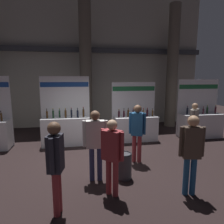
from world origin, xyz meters
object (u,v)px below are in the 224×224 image
object	(u,v)px
visitor_2	(112,151)
visitor_0	(56,161)
visitor_1	(95,139)
exhibitor_booth_1	(66,128)
exhibitor_booth_3	(200,123)
visitor_4	(194,121)
visitor_6	(137,128)
exhibitor_booth_2	(135,126)
trash_bin	(124,166)
visitor_3	(191,149)

from	to	relation	value
visitor_2	visitor_0	bearing A→B (deg)	65.17
visitor_0	visitor_1	distance (m)	1.39
visitor_0	exhibitor_booth_1	bearing A→B (deg)	12.00
exhibitor_booth_3	visitor_4	bearing A→B (deg)	-132.15
exhibitor_booth_3	visitor_6	size ratio (longest dim) A/B	1.40
exhibitor_booth_2	visitor_6	bearing A→B (deg)	-105.25
exhibitor_booth_1	trash_bin	world-z (taller)	exhibitor_booth_1
exhibitor_booth_1	visitor_1	xyz separation A→B (m)	(0.83, -2.92, 0.41)
visitor_4	exhibitor_booth_1	bearing A→B (deg)	-57.11
exhibitor_booth_3	visitor_0	xyz separation A→B (m)	(-5.55, -4.00, 0.44)
visitor_0	visitor_6	world-z (taller)	visitor_0
exhibitor_booth_2	visitor_4	distance (m)	2.20
exhibitor_booth_2	visitor_0	distance (m)	4.91
visitor_2	visitor_3	bearing A→B (deg)	-145.63
exhibitor_booth_2	visitor_4	size ratio (longest dim) A/B	1.43
exhibitor_booth_1	visitor_1	bearing A→B (deg)	-74.12
exhibitor_booth_2	exhibitor_booth_3	bearing A→B (deg)	-1.26
visitor_3	exhibitor_booth_1	bearing A→B (deg)	136.54
exhibitor_booth_2	trash_bin	xyz separation A→B (m)	(-1.18, -2.97, -0.26)
exhibitor_booth_1	visitor_6	distance (m)	2.99
trash_bin	visitor_0	distance (m)	2.02
visitor_1	visitor_2	size ratio (longest dim) A/B	1.05
trash_bin	visitor_2	size ratio (longest dim) A/B	0.40
exhibitor_booth_2	visitor_1	world-z (taller)	exhibitor_booth_2
trash_bin	visitor_6	size ratio (longest dim) A/B	0.38
exhibitor_booth_1	visitor_0	size ratio (longest dim) A/B	1.45
trash_bin	visitor_1	xyz separation A→B (m)	(-0.71, 0.02, 0.72)
exhibitor_booth_2	visitor_4	xyz separation A→B (m)	(1.83, -1.17, 0.37)
exhibitor_booth_1	visitor_6	bearing A→B (deg)	-43.43
exhibitor_booth_3	visitor_2	bearing A→B (deg)	-141.10
visitor_4	visitor_6	xyz separation A→B (m)	(-2.39, -0.89, 0.08)
visitor_4	exhibitor_booth_3	bearing A→B (deg)	-175.15
exhibitor_booth_3	visitor_4	distance (m)	1.54
exhibitor_booth_1	visitor_0	world-z (taller)	exhibitor_booth_1
exhibitor_booth_1	visitor_1	distance (m)	3.06
exhibitor_booth_1	visitor_6	world-z (taller)	exhibitor_booth_1
exhibitor_booth_1	visitor_6	size ratio (longest dim) A/B	1.47
visitor_0	visitor_6	bearing A→B (deg)	-35.06
exhibitor_booth_2	visitor_0	world-z (taller)	exhibitor_booth_2
visitor_1	visitor_4	size ratio (longest dim) A/B	1.08
exhibitor_booth_2	visitor_3	distance (m)	3.95
exhibitor_booth_3	visitor_0	distance (m)	6.85
visitor_0	visitor_2	size ratio (longest dim) A/B	1.06
visitor_1	visitor_2	xyz separation A→B (m)	(0.28, -0.70, -0.05)
visitor_3	trash_bin	bearing A→B (deg)	153.13
visitor_1	visitor_4	bearing A→B (deg)	-148.53
trash_bin	visitor_4	size ratio (longest dim) A/B	0.41
exhibitor_booth_1	visitor_0	distance (m)	4.06
exhibitor_booth_2	visitor_3	xyz separation A→B (m)	(0.05, -3.93, 0.45)
visitor_0	visitor_2	distance (m)	1.19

